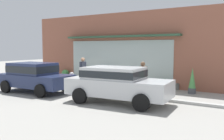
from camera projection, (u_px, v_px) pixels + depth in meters
ground_plane at (91, 91)px, 13.25m from camera, size 60.00×60.00×0.00m
curb_strip at (89, 91)px, 13.08m from camera, size 14.00×0.24×0.12m
storefront at (121, 50)px, 15.73m from camera, size 14.00×0.81×4.53m
fire_hydrant at (72, 79)px, 14.77m from camera, size 0.43×0.41×0.89m
pedestrian_with_handbag at (83, 70)px, 14.37m from camera, size 0.33×0.61×1.77m
pedestrian_passerby at (143, 76)px, 11.94m from camera, size 0.34×0.41×1.67m
parked_car_silver at (117, 82)px, 10.46m from camera, size 4.52×2.22×1.52m
parked_car_navy at (34, 76)px, 12.97m from camera, size 4.10×2.09×1.55m
potted_plant_near_hydrant at (164, 84)px, 13.41m from camera, size 0.38×0.38×0.66m
potted_plant_by_entrance at (192, 81)px, 12.61m from camera, size 0.39×0.39×1.32m
potted_plant_doorstep at (65, 75)px, 17.84m from camera, size 0.52×0.52×0.76m
potted_plant_window_right at (115, 78)px, 15.55m from camera, size 0.51×0.51×0.93m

